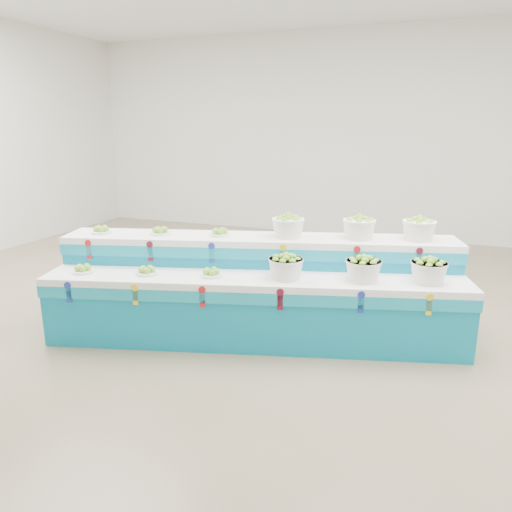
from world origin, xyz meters
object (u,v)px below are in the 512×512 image
object	(u,v)px
basket_lower_left	(286,266)
plate_upper_mid	(160,230)
basket_upper_right	(419,228)
display_stand	(256,289)

from	to	relation	value
basket_lower_left	plate_upper_mid	size ratio (longest dim) A/B	1.53
basket_upper_right	display_stand	bearing A→B (deg)	-155.84
display_stand	basket_lower_left	xyz separation A→B (m)	(0.38, -0.17, 0.33)
plate_upper_mid	display_stand	bearing A→B (deg)	1.60
plate_upper_mid	basket_upper_right	world-z (taller)	basket_upper_right
basket_lower_left	basket_upper_right	xyz separation A→B (m)	(1.18, 0.87, 0.30)
basket_lower_left	plate_upper_mid	bearing A→B (deg)	174.69
display_stand	basket_lower_left	world-z (taller)	display_stand
display_stand	plate_upper_mid	xyz separation A→B (m)	(-1.12, -0.03, 0.56)
basket_lower_left	basket_upper_right	distance (m)	1.50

